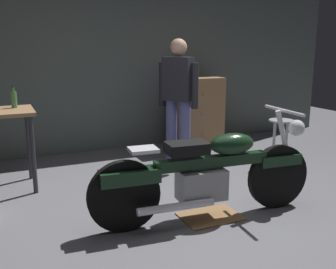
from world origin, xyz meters
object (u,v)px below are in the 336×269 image
(wooden_dresser, at_px, (196,113))
(bottle, at_px, (14,99))
(person_standing, at_px, (178,97))
(shop_stool, at_px, (281,130))
(motorcycle, at_px, (208,172))

(wooden_dresser, height_order, bottle, bottle)
(person_standing, height_order, bottle, person_standing)
(shop_stool, bearing_deg, bottle, 167.12)
(person_standing, xyz_separation_m, shop_stool, (1.18, -0.65, -0.43))
(motorcycle, relative_size, bottle, 9.08)
(person_standing, xyz_separation_m, wooden_dresser, (0.66, 0.74, -0.38))
(person_standing, xyz_separation_m, bottle, (-2.00, 0.08, 0.07))
(person_standing, height_order, shop_stool, person_standing)
(motorcycle, relative_size, shop_stool, 3.42)
(motorcycle, distance_m, wooden_dresser, 2.63)
(motorcycle, height_order, shop_stool, motorcycle)
(motorcycle, distance_m, person_standing, 1.76)
(person_standing, relative_size, shop_stool, 2.61)
(wooden_dresser, bearing_deg, bottle, -166.10)
(person_standing, distance_m, bottle, 2.00)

